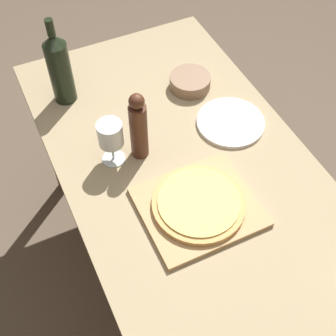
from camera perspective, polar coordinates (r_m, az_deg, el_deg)
name	(u,v)px	position (r m, az deg, el deg)	size (l,w,h in m)	color
ground_plane	(188,280)	(2.18, 2.46, -13.43)	(12.00, 12.00, 0.00)	brown
dining_table	(195,196)	(1.60, 3.27, -3.41)	(0.81, 1.62, 0.76)	#9E8966
cutting_board	(198,207)	(1.45, 3.74, -4.74)	(0.35, 0.31, 0.02)	tan
pizza	(199,203)	(1.44, 3.78, -4.30)	(0.29, 0.29, 0.02)	tan
wine_bottle	(59,68)	(1.72, -13.10, 11.81)	(0.08, 0.08, 0.34)	black
pepper_mill	(138,127)	(1.50, -3.62, 4.97)	(0.06, 0.06, 0.27)	#4C2819
wine_glass	(110,135)	(1.49, -7.03, 3.97)	(0.08, 0.08, 0.17)	silver
small_bowl	(190,82)	(1.81, 2.71, 10.46)	(0.16, 0.16, 0.05)	#84664C
dinner_plate	(230,122)	(1.69, 7.62, 5.54)	(0.24, 0.24, 0.01)	white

